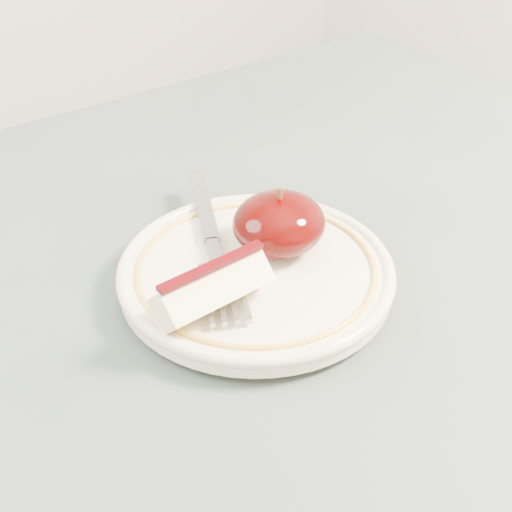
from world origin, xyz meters
TOP-DOWN VIEW (x-y plane):
  - table at (0.00, 0.00)m, footprint 0.90×0.90m
  - plate at (-0.00, 0.09)m, footprint 0.20×0.20m
  - apple_half at (0.02, 0.10)m, footprint 0.07×0.06m
  - apple_wedge at (-0.05, 0.07)m, footprint 0.08×0.04m
  - fork at (-0.02, 0.13)m, footprint 0.10×0.18m

SIDE VIEW (x-z plane):
  - table at x=0.00m, z-range 0.29..1.04m
  - plate at x=0.00m, z-range 0.75..0.77m
  - fork at x=-0.02m, z-range 0.77..0.77m
  - apple_wedge at x=-0.05m, z-range 0.77..0.80m
  - apple_half at x=0.02m, z-range 0.76..0.81m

